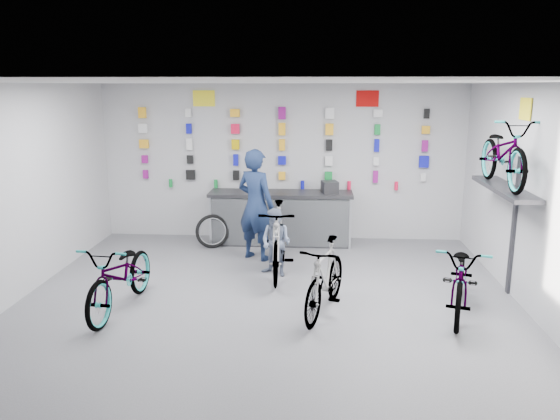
# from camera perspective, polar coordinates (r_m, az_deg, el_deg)

# --- Properties ---
(floor) EXTENTS (8.00, 8.00, 0.00)m
(floor) POSITION_cam_1_polar(r_m,az_deg,el_deg) (7.19, -1.79, -11.46)
(floor) COLOR #4F4F54
(floor) RESTS_ON ground
(ceiling) EXTENTS (8.00, 8.00, 0.00)m
(ceiling) POSITION_cam_1_polar(r_m,az_deg,el_deg) (6.55, -1.98, 13.22)
(ceiling) COLOR white
(ceiling) RESTS_ON wall_back
(wall_back) EXTENTS (7.00, 0.00, 7.00)m
(wall_back) POSITION_cam_1_polar(r_m,az_deg,el_deg) (10.64, 0.24, 4.99)
(wall_back) COLOR #B5B5B7
(wall_back) RESTS_ON floor
(wall_front) EXTENTS (7.00, 0.00, 7.00)m
(wall_front) POSITION_cam_1_polar(r_m,az_deg,el_deg) (2.98, -9.77, -16.69)
(wall_front) COLOR #B5B5B7
(wall_front) RESTS_ON floor
(wall_right) EXTENTS (0.00, 8.00, 8.00)m
(wall_right) POSITION_cam_1_polar(r_m,az_deg,el_deg) (7.26, 26.79, -0.13)
(wall_right) COLOR #B5B5B7
(wall_right) RESTS_ON floor
(counter) EXTENTS (2.70, 0.66, 1.00)m
(counter) POSITION_cam_1_polar(r_m,az_deg,el_deg) (10.38, 0.07, -0.91)
(counter) COLOR black
(counter) RESTS_ON floor
(merch_wall) EXTENTS (5.58, 0.08, 1.57)m
(merch_wall) POSITION_cam_1_polar(r_m,az_deg,el_deg) (10.53, 0.11, 6.68)
(merch_wall) COLOR #8A1177
(merch_wall) RESTS_ON wall_back
(wall_bracket) EXTENTS (0.39, 1.90, 2.00)m
(wall_bracket) POSITION_cam_1_polar(r_m,az_deg,el_deg) (8.30, 22.53, 1.51)
(wall_bracket) COLOR #333338
(wall_bracket) RESTS_ON wall_right
(sign_left) EXTENTS (0.42, 0.02, 0.30)m
(sign_left) POSITION_cam_1_polar(r_m,az_deg,el_deg) (10.72, -7.96, 11.48)
(sign_left) COLOR yellow
(sign_left) RESTS_ON wall_back
(sign_right) EXTENTS (0.42, 0.02, 0.30)m
(sign_right) POSITION_cam_1_polar(r_m,az_deg,el_deg) (10.54, 9.13, 11.42)
(sign_right) COLOR #B40A09
(sign_right) RESTS_ON wall_back
(sign_side) EXTENTS (0.02, 0.40, 0.30)m
(sign_side) POSITION_cam_1_polar(r_m,az_deg,el_deg) (8.22, 24.26, 9.60)
(sign_side) COLOR yellow
(sign_side) RESTS_ON wall_right
(bike_left) EXTENTS (0.82, 1.92, 0.98)m
(bike_left) POSITION_cam_1_polar(r_m,az_deg,el_deg) (7.62, -16.25, -6.56)
(bike_left) COLOR gray
(bike_left) RESTS_ON floor
(bike_center) EXTENTS (0.95, 1.71, 0.99)m
(bike_center) POSITION_cam_1_polar(r_m,az_deg,el_deg) (7.24, 4.74, -7.07)
(bike_center) COLOR gray
(bike_center) RESTS_ON floor
(bike_right) EXTENTS (1.14, 2.00, 0.99)m
(bike_right) POSITION_cam_1_polar(r_m,az_deg,el_deg) (7.61, 18.47, -6.70)
(bike_right) COLOR gray
(bike_right) RESTS_ON floor
(bike_service) EXTENTS (0.58, 1.92, 1.15)m
(bike_service) POSITION_cam_1_polar(r_m,az_deg,el_deg) (8.64, -0.23, -3.15)
(bike_service) COLOR gray
(bike_service) RESTS_ON floor
(bike_wall) EXTENTS (0.63, 1.80, 0.95)m
(bike_wall) POSITION_cam_1_polar(r_m,az_deg,el_deg) (8.19, 22.36, 5.56)
(bike_wall) COLOR gray
(bike_wall) RESTS_ON wall_bracket
(clerk) EXTENTS (0.84, 0.75, 1.93)m
(clerk) POSITION_cam_1_polar(r_m,az_deg,el_deg) (9.37, -2.55, 0.56)
(clerk) COLOR #162547
(clerk) RESTS_ON floor
(customer) EXTENTS (0.66, 0.61, 1.08)m
(customer) POSITION_cam_1_polar(r_m,az_deg,el_deg) (8.63, -0.42, -3.40)
(customer) COLOR slate
(customer) RESTS_ON floor
(spare_wheel) EXTENTS (0.64, 0.34, 0.63)m
(spare_wheel) POSITION_cam_1_polar(r_m,az_deg,el_deg) (10.22, -7.08, -2.23)
(spare_wheel) COLOR black
(spare_wheel) RESTS_ON floor
(register) EXTENTS (0.34, 0.36, 0.22)m
(register) POSITION_cam_1_polar(r_m,az_deg,el_deg) (10.24, 5.22, 2.42)
(register) COLOR black
(register) RESTS_ON counter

